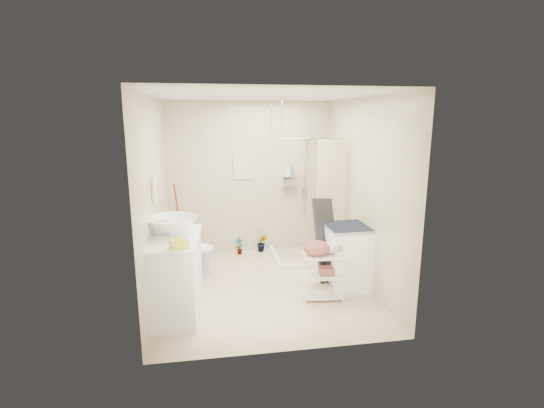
{
  "coord_description": "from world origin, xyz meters",
  "views": [
    {
      "loc": [
        -0.72,
        -5.11,
        2.32
      ],
      "look_at": [
        0.16,
        0.25,
        1.13
      ],
      "focal_mm": 26.0,
      "sensor_mm": 36.0,
      "label": 1
    }
  ],
  "objects_px": {
    "toilet": "(189,251)",
    "laundry_rack": "(323,272)",
    "washing_machine": "(347,257)",
    "vanity": "(174,275)"
  },
  "relations": [
    {
      "from": "toilet",
      "to": "laundry_rack",
      "type": "xyz_separation_m",
      "value": [
        1.75,
        -1.06,
        -0.02
      ]
    },
    {
      "from": "washing_machine",
      "to": "laundry_rack",
      "type": "height_order",
      "value": "washing_machine"
    },
    {
      "from": "vanity",
      "to": "toilet",
      "type": "relative_size",
      "value": 1.44
    },
    {
      "from": "toilet",
      "to": "washing_machine",
      "type": "bearing_deg",
      "value": -108.48
    },
    {
      "from": "vanity",
      "to": "toilet",
      "type": "bearing_deg",
      "value": 87.4
    },
    {
      "from": "toilet",
      "to": "laundry_rack",
      "type": "bearing_deg",
      "value": -120.31
    },
    {
      "from": "vanity",
      "to": "washing_machine",
      "type": "relative_size",
      "value": 1.24
    },
    {
      "from": "toilet",
      "to": "laundry_rack",
      "type": "distance_m",
      "value": 2.05
    },
    {
      "from": "vanity",
      "to": "laundry_rack",
      "type": "distance_m",
      "value": 1.88
    },
    {
      "from": "washing_machine",
      "to": "laundry_rack",
      "type": "distance_m",
      "value": 0.53
    }
  ]
}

